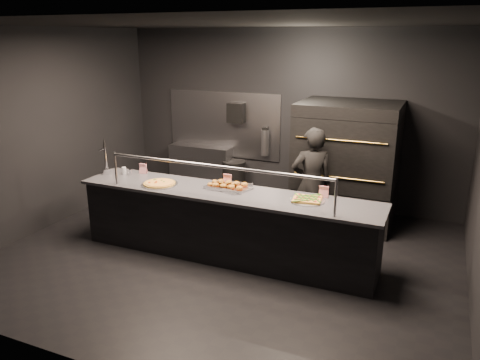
{
  "coord_description": "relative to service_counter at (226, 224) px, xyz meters",
  "views": [
    {
      "loc": [
        2.48,
        -5.22,
        2.85
      ],
      "look_at": [
        0.12,
        0.2,
        1.03
      ],
      "focal_mm": 35.0,
      "sensor_mm": 36.0,
      "label": 1
    }
  ],
  "objects": [
    {
      "name": "tent_cards",
      "position": [
        -0.11,
        0.28,
        0.53
      ],
      "size": [
        2.82,
        0.04,
        0.15
      ],
      "color": "white",
      "rests_on": "service_counter"
    },
    {
      "name": "towel_dispenser",
      "position": [
        -0.9,
        2.39,
        1.09
      ],
      "size": [
        0.3,
        0.2,
        0.35
      ],
      "primitive_type": "cube",
      "color": "black",
      "rests_on": "room"
    },
    {
      "name": "room",
      "position": [
        -0.02,
        0.05,
        1.03
      ],
      "size": [
        6.04,
        6.0,
        3.0
      ],
      "color": "black",
      "rests_on": "ground"
    },
    {
      "name": "trash_bin",
      "position": [
        -0.87,
        2.22,
        -0.12
      ],
      "size": [
        0.42,
        0.42,
        0.7
      ],
      "primitive_type": "cylinder",
      "color": "black",
      "rests_on": "ground"
    },
    {
      "name": "slider_tray_b",
      "position": [
        -0.0,
        0.15,
        0.49
      ],
      "size": [
        0.61,
        0.53,
        0.08
      ],
      "color": "silver",
      "rests_on": "service_counter"
    },
    {
      "name": "square_pizza",
      "position": [
        1.08,
        0.07,
        0.47
      ],
      "size": [
        0.43,
        0.43,
        0.05
      ],
      "color": "silver",
      "rests_on": "service_counter"
    },
    {
      "name": "slider_tray_a",
      "position": [
        -0.12,
        0.15,
        0.48
      ],
      "size": [
        0.42,
        0.31,
        0.07
      ],
      "color": "silver",
      "rests_on": "service_counter"
    },
    {
      "name": "service_counter",
      "position": [
        0.0,
        0.0,
        0.0
      ],
      "size": [
        4.1,
        0.78,
        1.37
      ],
      "color": "black",
      "rests_on": "ground"
    },
    {
      "name": "pizza_oven",
      "position": [
        1.2,
        1.9,
        0.5
      ],
      "size": [
        1.5,
        1.23,
        1.91
      ],
      "color": "black",
      "rests_on": "ground"
    },
    {
      "name": "condiment_jar",
      "position": [
        -1.67,
        0.13,
        0.51
      ],
      "size": [
        0.16,
        0.06,
        0.11
      ],
      "color": "silver",
      "rests_on": "service_counter"
    },
    {
      "name": "worker",
      "position": [
        0.87,
        1.07,
        0.36
      ],
      "size": [
        0.72,
        0.64,
        1.65
      ],
      "primitive_type": "imported",
      "rotation": [
        0.0,
        0.0,
        3.67
      ],
      "color": "black",
      "rests_on": "ground"
    },
    {
      "name": "round_pizza",
      "position": [
        -0.95,
        -0.09,
        0.47
      ],
      "size": [
        0.5,
        0.5,
        0.03
      ],
      "color": "silver",
      "rests_on": "service_counter"
    },
    {
      "name": "prep_shelf",
      "position": [
        -1.6,
        2.32,
        -0.01
      ],
      "size": [
        1.2,
        0.35,
        0.9
      ],
      "primitive_type": "cube",
      "color": "#99999E",
      "rests_on": "ground"
    },
    {
      "name": "fire_extinguisher",
      "position": [
        -0.35,
        2.4,
        0.6
      ],
      "size": [
        0.14,
        0.14,
        0.51
      ],
      "color": "#B2B2B7",
      "rests_on": "room"
    },
    {
      "name": "beer_tap",
      "position": [
        -1.95,
        0.05,
        0.61
      ],
      "size": [
        0.14,
        0.2,
        0.54
      ],
      "color": "silver",
      "rests_on": "service_counter"
    }
  ]
}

